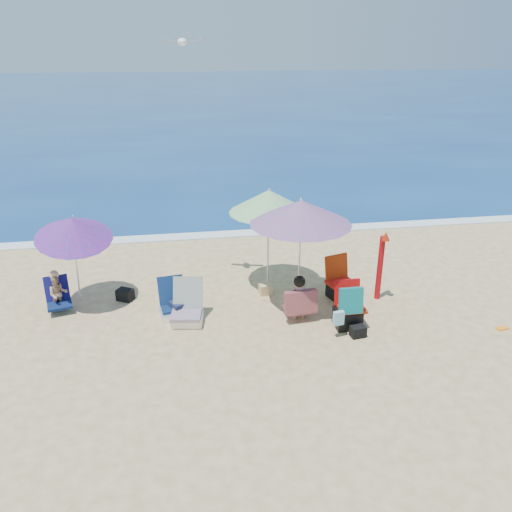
{
  "coord_description": "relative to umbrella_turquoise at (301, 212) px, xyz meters",
  "views": [
    {
      "loc": [
        -1.69,
        -7.79,
        4.91
      ],
      "look_at": [
        -0.3,
        1.0,
        1.1
      ],
      "focal_mm": 35.38,
      "sensor_mm": 36.0,
      "label": 1
    }
  ],
  "objects": [
    {
      "name": "chair_navy",
      "position": [
        -2.47,
        -0.03,
        -1.77
      ],
      "size": [
        0.59,
        0.73,
        0.71
      ],
      "color": "#0C2246",
      "rests_on": "ground"
    },
    {
      "name": "umbrella_blue",
      "position": [
        -4.25,
        0.68,
        -0.33
      ],
      "size": [
        1.91,
        1.94,
        1.99
      ],
      "color": "white",
      "rests_on": "ground"
    },
    {
      "name": "orange_item",
      "position": [
        3.53,
        -1.5,
        -1.94
      ],
      "size": [
        0.24,
        0.13,
        0.03
      ],
      "color": "orange",
      "rests_on": "ground"
    },
    {
      "name": "seagull",
      "position": [
        -2.0,
        1.21,
        2.93
      ],
      "size": [
        0.77,
        0.38,
        0.14
      ],
      "color": "white"
    },
    {
      "name": "sea",
      "position": [
        -0.54,
        44.07,
        -2.01
      ],
      "size": [
        120.0,
        80.0,
        0.12
      ],
      "color": "navy",
      "rests_on": "ground"
    },
    {
      "name": "camp_chair_right",
      "position": [
        0.71,
        -0.97,
        -1.64
      ],
      "size": [
        0.71,
        0.68,
        0.89
      ],
      "color": "#AE280C",
      "rests_on": "ground"
    },
    {
      "name": "bag_tan",
      "position": [
        -0.56,
        0.56,
        -1.85
      ],
      "size": [
        0.29,
        0.23,
        0.22
      ],
      "color": "tan",
      "rests_on": "ground"
    },
    {
      "name": "camp_chair_left",
      "position": [
        0.94,
        0.17,
        -1.69
      ],
      "size": [
        0.67,
        0.7,
        0.9
      ],
      "color": "red",
      "rests_on": "ground"
    },
    {
      "name": "bag_navy_a",
      "position": [
        -2.31,
        -0.07,
        -1.8
      ],
      "size": [
        0.5,
        0.45,
        0.32
      ],
      "color": "#1C223D",
      "rests_on": "ground"
    },
    {
      "name": "furled_umbrella",
      "position": [
        1.69,
        -0.0,
        -1.13
      ],
      "size": [
        0.19,
        0.29,
        1.51
      ],
      "color": "#A70B10",
      "rests_on": "ground"
    },
    {
      "name": "bag_black_b",
      "position": [
        0.8,
        -1.32,
        -1.86
      ],
      "size": [
        0.29,
        0.22,
        0.2
      ],
      "color": "black",
      "rests_on": "ground"
    },
    {
      "name": "ground",
      "position": [
        -0.54,
        -0.93,
        -1.96
      ],
      "size": [
        120.0,
        120.0,
        0.0
      ],
      "color": "#D8BC84",
      "rests_on": "ground"
    },
    {
      "name": "bag_black_a",
      "position": [
        -3.45,
        0.76,
        -1.85
      ],
      "size": [
        0.39,
        0.36,
        0.23
      ],
      "color": "black",
      "rests_on": "ground"
    },
    {
      "name": "umbrella_striped",
      "position": [
        -0.44,
        0.93,
        -0.05
      ],
      "size": [
        1.96,
        1.96,
        2.19
      ],
      "color": "silver",
      "rests_on": "ground"
    },
    {
      "name": "person_center",
      "position": [
        -0.11,
        -0.56,
        -1.52
      ],
      "size": [
        0.64,
        0.56,
        0.91
      ],
      "color": "tan",
      "rests_on": "ground"
    },
    {
      "name": "person_left",
      "position": [
        -4.68,
        0.51,
        -1.58
      ],
      "size": [
        0.59,
        0.69,
        0.83
      ],
      "color": "tan",
      "rests_on": "ground"
    },
    {
      "name": "umbrella_turquoise",
      "position": [
        0.0,
        0.0,
        0.0
      ],
      "size": [
        2.17,
        2.17,
        2.23
      ],
      "color": "silver",
      "rests_on": "ground"
    },
    {
      "name": "chair_rainbow",
      "position": [
        -2.21,
        -0.3,
        -1.75
      ],
      "size": [
        0.67,
        0.8,
        0.79
      ],
      "color": "#CE4C48",
      "rests_on": "ground"
    },
    {
      "name": "foam",
      "position": [
        -0.54,
        4.17,
        -1.94
      ],
      "size": [
        120.0,
        0.5,
        0.04
      ],
      "color": "white",
      "rests_on": "ground"
    }
  ]
}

